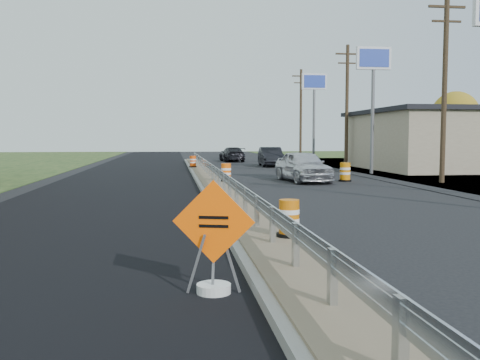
{
  "coord_description": "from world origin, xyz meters",
  "views": [
    {
      "loc": [
        -1.96,
        -16.32,
        2.3
      ],
      "look_at": [
        -0.07,
        -1.4,
        1.1
      ],
      "focal_mm": 40.0,
      "sensor_mm": 36.0,
      "label": 1
    }
  ],
  "objects": [
    {
      "name": "median",
      "position": [
        0.0,
        8.0,
        0.11
      ],
      "size": [
        1.6,
        55.0,
        0.23
      ],
      "color": "gray",
      "rests_on": "ground"
    },
    {
      "name": "barrel_median_near",
      "position": [
        0.45,
        -5.47,
        0.6
      ],
      "size": [
        0.53,
        0.53,
        0.78
      ],
      "color": "black",
      "rests_on": "median"
    },
    {
      "name": "utility_pole_north",
      "position": [
        11.5,
        39.0,
        4.93
      ],
      "size": [
        1.9,
        0.26,
        9.4
      ],
      "color": "#473523",
      "rests_on": "ground"
    },
    {
      "name": "barrel_median_mid",
      "position": [
        0.55,
        8.73,
        0.64
      ],
      "size": [
        0.58,
        0.58,
        0.85
      ],
      "color": "black",
      "rests_on": "median"
    },
    {
      "name": "barrel_shoulder_near",
      "position": [
        7.0,
        10.65,
        0.47
      ],
      "size": [
        0.67,
        0.67,
        0.98
      ],
      "color": "black",
      "rests_on": "ground"
    },
    {
      "name": "barrel_median_far",
      "position": [
        -0.55,
        20.95,
        0.6
      ],
      "size": [
        0.53,
        0.53,
        0.78
      ],
      "color": "black",
      "rests_on": "median"
    },
    {
      "name": "car_silver",
      "position": [
        4.79,
        10.81,
        0.81
      ],
      "size": [
        2.42,
        4.95,
        1.63
      ],
      "primitive_type": "imported",
      "rotation": [
        0.0,
        0.0,
        0.11
      ],
      "color": "silver",
      "rests_on": "ground"
    },
    {
      "name": "car_dark_far",
      "position": [
        3.69,
        34.29,
        0.68
      ],
      "size": [
        2.23,
        4.83,
        1.37
      ],
      "primitive_type": "imported",
      "rotation": [
        0.0,
        0.0,
        3.21
      ],
      "color": "black",
      "rests_on": "ground"
    },
    {
      "name": "utility_pole_nmid",
      "position": [
        11.5,
        24.0,
        4.93
      ],
      "size": [
        1.9,
        0.26,
        9.4
      ],
      "color": "#473523",
      "rests_on": "ground"
    },
    {
      "name": "barrel_shoulder_mid",
      "position": [
        8.13,
        22.42,
        0.4
      ],
      "size": [
        0.57,
        0.57,
        0.83
      ],
      "color": "black",
      "rests_on": "ground"
    },
    {
      "name": "pylon_sign_mid",
      "position": [
        10.5,
        16.0,
        6.48
      ],
      "size": [
        2.2,
        0.3,
        7.9
      ],
      "color": "slate",
      "rests_on": "ground"
    },
    {
      "name": "barrel_shoulder_far",
      "position": [
        7.0,
        32.64,
        0.48
      ],
      "size": [
        0.68,
        0.68,
        0.99
      ],
      "color": "black",
      "rests_on": "ground"
    },
    {
      "name": "guardrail",
      "position": [
        0.0,
        9.0,
        0.73
      ],
      "size": [
        0.1,
        46.15,
        0.72
      ],
      "color": "silver",
      "rests_on": "median"
    },
    {
      "name": "car_dark_mid",
      "position": [
        5.82,
        25.58,
        0.76
      ],
      "size": [
        1.83,
        4.69,
        1.52
      ],
      "primitive_type": "imported",
      "rotation": [
        0.0,
        0.0,
        -0.05
      ],
      "color": "black",
      "rests_on": "ground"
    },
    {
      "name": "milled_overlay",
      "position": [
        -4.4,
        10.0,
        0.01
      ],
      "size": [
        7.2,
        120.0,
        0.01
      ],
      "primitive_type": "cube",
      "color": "black",
      "rests_on": "ground"
    },
    {
      "name": "utility_pole_smid",
      "position": [
        11.5,
        9.0,
        4.93
      ],
      "size": [
        1.9,
        0.26,
        9.4
      ],
      "color": "#473523",
      "rests_on": "ground"
    },
    {
      "name": "pylon_sign_north",
      "position": [
        10.5,
        30.0,
        6.48
      ],
      "size": [
        2.2,
        0.3,
        7.9
      ],
      "color": "slate",
      "rests_on": "ground"
    },
    {
      "name": "caution_sign",
      "position": [
        -1.37,
        -8.61,
        0.43
      ],
      "size": [
        1.19,
        0.51,
        1.69
      ],
      "rotation": [
        0.0,
        0.0,
        -0.26
      ],
      "color": "white",
      "rests_on": "ground"
    },
    {
      "name": "tree_far_yellow",
      "position": [
        26.0,
        34.0,
        4.54
      ],
      "size": [
        4.62,
        4.62,
        6.86
      ],
      "color": "#473523",
      "rests_on": "ground"
    },
    {
      "name": "ground",
      "position": [
        0.0,
        0.0,
        0.0
      ],
      "size": [
        140.0,
        140.0,
        0.0
      ],
      "primitive_type": "plane",
      "color": "black",
      "rests_on": "ground"
    }
  ]
}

